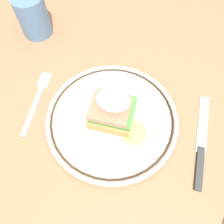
# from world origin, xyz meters

# --- Properties ---
(ground_plane) EXTENTS (6.00, 6.00, 0.00)m
(ground_plane) POSITION_xyz_m (0.00, 0.00, 0.00)
(ground_plane) COLOR gray
(dining_table) EXTENTS (0.87, 0.85, 0.75)m
(dining_table) POSITION_xyz_m (0.00, 0.00, 0.63)
(dining_table) COLOR #846042
(dining_table) RESTS_ON ground_plane
(plate) EXTENTS (0.26, 0.26, 0.02)m
(plate) POSITION_xyz_m (-0.04, -0.01, 0.76)
(plate) COLOR white
(plate) RESTS_ON dining_table
(sandwich) EXTENTS (0.11, 0.09, 0.08)m
(sandwich) POSITION_xyz_m (-0.04, -0.01, 0.80)
(sandwich) COLOR #9E703D
(sandwich) RESTS_ON plate
(fork) EXTENTS (0.03, 0.15, 0.00)m
(fork) POSITION_xyz_m (-0.20, -0.00, 0.76)
(fork) COLOR silver
(fork) RESTS_ON dining_table
(knife) EXTENTS (0.02, 0.19, 0.01)m
(knife) POSITION_xyz_m (0.14, -0.03, 0.76)
(knife) COLOR #2D2D2D
(knife) RESTS_ON dining_table
(cup) EXTENTS (0.07, 0.07, 0.09)m
(cup) POSITION_xyz_m (-0.28, 0.18, 0.80)
(cup) COLOR slate
(cup) RESTS_ON dining_table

